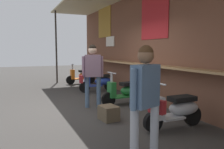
% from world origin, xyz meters
% --- Properties ---
extents(ground_plane, '(35.57, 35.57, 0.00)m').
position_xyz_m(ground_plane, '(0.00, 0.00, 0.00)').
color(ground_plane, '#383533').
extents(market_stall_facade, '(12.71, 2.22, 3.59)m').
position_xyz_m(market_stall_facade, '(0.00, 1.89, 1.98)').
color(market_stall_facade, brown).
rests_on(market_stall_facade, ground_plane).
extents(scooter_orange, '(0.46, 1.40, 0.97)m').
position_xyz_m(scooter_orange, '(-4.53, 1.08, 0.39)').
color(scooter_orange, orange).
rests_on(scooter_orange, ground_plane).
extents(scooter_blue, '(0.46, 1.40, 0.97)m').
position_xyz_m(scooter_blue, '(-2.27, 1.08, 0.39)').
color(scooter_blue, '#233D9E').
rests_on(scooter_blue, ground_plane).
extents(scooter_green, '(0.48, 1.40, 0.97)m').
position_xyz_m(scooter_green, '(-0.03, 1.08, 0.39)').
color(scooter_green, '#237533').
rests_on(scooter_green, ground_plane).
extents(scooter_silver, '(0.46, 1.40, 0.97)m').
position_xyz_m(scooter_silver, '(2.21, 1.08, 0.39)').
color(scooter_silver, '#B2B5BA').
rests_on(scooter_silver, ground_plane).
extents(shopper_with_handbag, '(0.35, 0.69, 1.74)m').
position_xyz_m(shopper_with_handbag, '(-0.10, 0.06, 1.07)').
color(shopper_with_handbag, slate).
rests_on(shopper_with_handbag, ground_plane).
extents(shopper_browsing, '(0.43, 0.65, 1.65)m').
position_xyz_m(shopper_browsing, '(3.19, -0.30, 1.00)').
color(shopper_browsing, '#999EA8').
rests_on(shopper_browsing, ground_plane).
extents(merchandise_crate, '(0.48, 0.40, 0.33)m').
position_xyz_m(merchandise_crate, '(1.16, 0.01, 0.16)').
color(merchandise_crate, brown).
rests_on(merchandise_crate, ground_plane).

